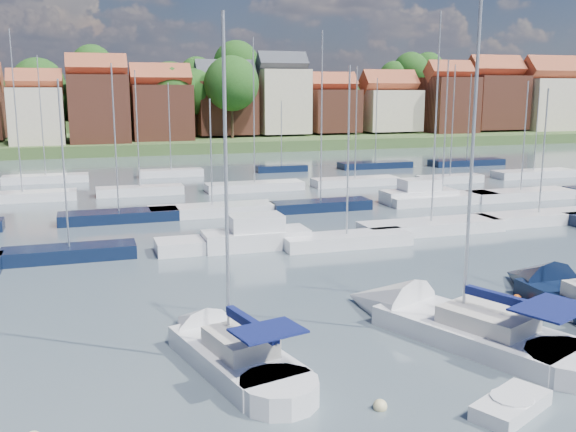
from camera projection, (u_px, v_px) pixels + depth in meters
name	position (u px, v px, depth m)	size (l,w,h in m)	color
ground	(257.00, 196.00, 63.04)	(260.00, 260.00, 0.00)	#404C58
sailboat_left	(222.00, 349.00, 25.28)	(5.19, 10.78, 14.23)	silver
sailboat_centre	(439.00, 322.00, 28.18)	(8.38, 13.44, 17.77)	silver
sailboat_navy	(571.00, 299.00, 31.30)	(3.46, 12.39, 17.05)	black
tender	(511.00, 405.00, 20.98)	(3.32, 2.59, 0.65)	silver
buoy_b	(380.00, 409.00, 21.26)	(0.48, 0.48, 0.48)	beige
buoy_c	(300.00, 389.00, 22.70)	(0.54, 0.54, 0.54)	#D85914
buoy_e	(517.00, 300.00, 32.15)	(0.42, 0.42, 0.42)	#D85914
marina_field	(290.00, 199.00, 58.99)	(79.62, 41.41, 15.93)	silver
far_shore_town	(164.00, 114.00, 149.46)	(212.46, 90.00, 22.27)	#3C5A2D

